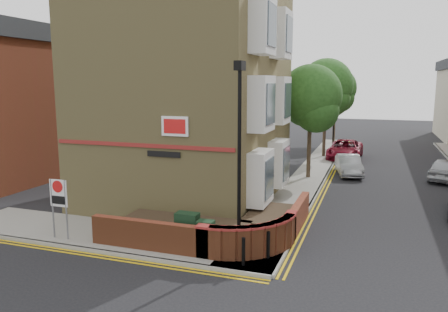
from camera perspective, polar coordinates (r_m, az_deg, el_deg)
ground at (r=14.43m, az=-5.80°, el=-13.98°), size 120.00×120.00×0.00m
pavement_corner at (r=17.25m, az=-14.41°, el=-10.01°), size 13.00×3.00×0.12m
pavement_main at (r=28.77m, az=11.50°, el=-1.99°), size 2.00×32.00×0.12m
kerb_side at (r=16.11m, az=-17.41°, el=-11.59°), size 13.00×0.15×0.12m
kerb_main_near at (r=28.66m, az=13.48°, el=-2.11°), size 0.15×32.00×0.12m
yellow_lines_side at (r=15.94m, az=-17.94°, el=-12.05°), size 13.00×0.28×0.01m
yellow_lines_main at (r=28.65m, az=13.97°, el=-2.25°), size 0.28×32.00×0.01m
corner_building at (r=21.70m, az=-3.96°, el=10.83°), size 8.95×10.40×13.60m
garden_wall at (r=16.56m, az=-2.09°, el=-10.76°), size 6.80×6.00×1.20m
lamppost at (r=13.98m, az=2.01°, el=-0.37°), size 0.25×0.50×6.30m
utility_cabinet_large at (r=15.39m, az=-4.81°, el=-9.56°), size 0.80×0.45×1.20m
utility_cabinet_small at (r=14.85m, az=-2.41°, el=-10.46°), size 0.55×0.40×1.10m
bollard_near at (r=13.90m, az=2.55°, el=-12.35°), size 0.11×0.11×0.90m
bollard_far at (r=14.48m, az=5.80°, el=-11.47°), size 0.11×0.11×0.90m
zone_sign at (r=16.90m, az=-20.78°, el=-5.13°), size 0.72×0.07×2.20m
side_building at (r=28.75m, az=-26.95°, el=6.18°), size 6.40×10.40×9.00m
tree_near at (r=26.28m, az=11.26°, el=7.14°), size 3.64×3.65×6.70m
tree_mid at (r=34.20m, az=13.19°, el=8.44°), size 4.03×4.03×7.42m
tree_far at (r=42.17m, az=14.35°, el=8.20°), size 3.81×3.81×7.00m
traffic_light_assembly at (r=37.22m, az=14.15°, el=4.76°), size 0.20×0.16×4.20m
silver_car_near at (r=28.46m, az=15.98°, el=-1.14°), size 2.04×3.97×1.25m
red_car_main at (r=34.32m, az=15.54°, el=0.84°), size 2.53×5.25×1.44m
silver_car_far at (r=29.02m, az=26.93°, el=-1.55°), size 2.52×4.16×1.32m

